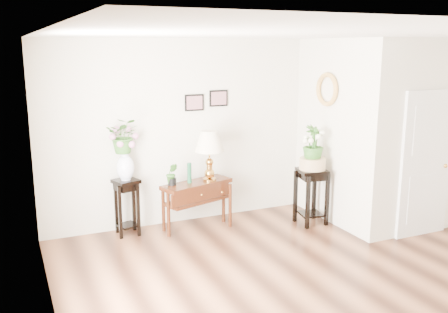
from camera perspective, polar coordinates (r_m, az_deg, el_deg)
floor at (r=6.07m, az=12.34°, el=-14.04°), size 6.00×5.50×0.02m
ceiling at (r=5.45m, az=13.73°, el=13.40°), size 6.00×5.50×0.02m
wall_back at (r=7.91m, az=0.98°, el=3.16°), size 6.00×0.02×2.80m
wall_left at (r=4.52m, az=-19.19°, el=-4.68°), size 0.02×5.50×2.80m
partition at (r=8.25m, az=17.30°, el=2.98°), size 1.80×1.95×2.80m
door at (r=7.61m, az=22.06°, el=-0.82°), size 0.90×0.05×2.10m
art_print_left at (r=7.58m, az=-3.42°, el=6.17°), size 0.30×0.02×0.25m
art_print_right at (r=7.73m, az=-0.63°, el=6.68°), size 0.30×0.02×0.25m
wall_ornament at (r=7.69m, az=11.67°, el=7.52°), size 0.07×0.51×0.51m
console_table at (r=7.47m, az=-3.09°, el=-5.62°), size 1.15×0.67×0.73m
table_lamp at (r=7.35m, az=-1.68°, el=-0.13°), size 0.55×0.55×0.76m
green_vase at (r=7.28m, az=-3.99°, el=-1.73°), size 0.08×0.08×0.30m
potted_plant at (r=7.20m, az=-5.98°, el=-2.08°), size 0.20×0.17×0.30m
plant_stand_a at (r=7.36m, az=-11.02°, el=-5.71°), size 0.40×0.40×0.82m
porcelain_vase at (r=7.19m, az=-11.23°, el=-0.88°), size 0.26×0.26×0.44m
lily_arrangement at (r=7.11m, az=-11.38°, el=2.47°), size 0.58×0.54×0.50m
plant_stand_b at (r=7.78m, az=9.93°, el=-4.52°), size 0.48×0.48×0.86m
ceramic_bowl at (r=7.65m, az=10.07°, el=-0.86°), size 0.51×0.51×0.18m
narcissus at (r=7.58m, az=10.16°, el=1.46°), size 0.40×0.40×0.55m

